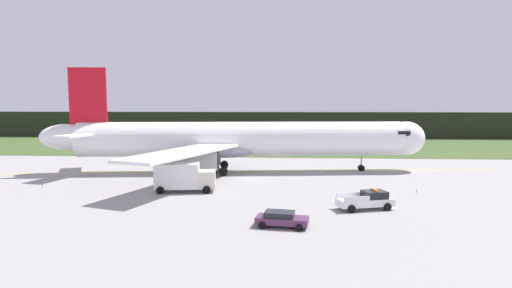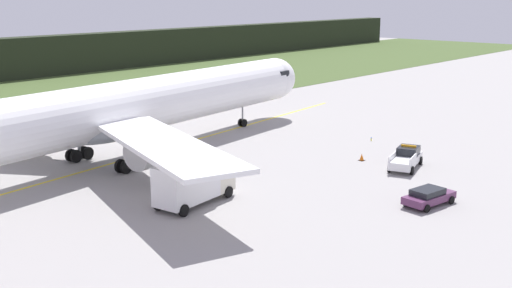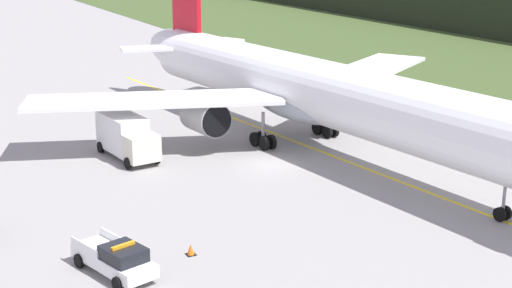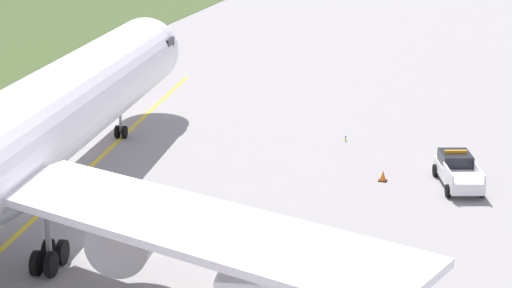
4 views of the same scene
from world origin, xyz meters
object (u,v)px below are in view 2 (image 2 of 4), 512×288
(airliner, at_px, (123,110))
(catering_truck, at_px, (193,181))
(apron_cone, at_px, (362,157))
(ops_pickup_truck, at_px, (406,158))
(staff_car, at_px, (429,196))

(airliner, distance_m, catering_truck, 15.46)
(airliner, distance_m, apron_cone, 22.72)
(ops_pickup_truck, distance_m, staff_car, 10.44)
(catering_truck, bearing_deg, apron_cone, -7.50)
(airliner, relative_size, catering_truck, 7.98)
(apron_cone, bearing_deg, airliner, 130.52)
(apron_cone, bearing_deg, ops_pickup_truck, -83.97)
(ops_pickup_truck, distance_m, catering_truck, 20.85)
(airliner, xyz_separation_m, apron_cone, (14.47, -16.93, -4.48))
(staff_car, distance_m, apron_cone, 13.27)
(ops_pickup_truck, height_order, staff_car, ops_pickup_truck)
(ops_pickup_truck, bearing_deg, staff_car, -142.49)
(airliner, height_order, apron_cone, airliner)
(airliner, xyz_separation_m, catering_truck, (-4.73, -14.41, -3.03))
(ops_pickup_truck, xyz_separation_m, apron_cone, (-0.46, 4.36, -0.58))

